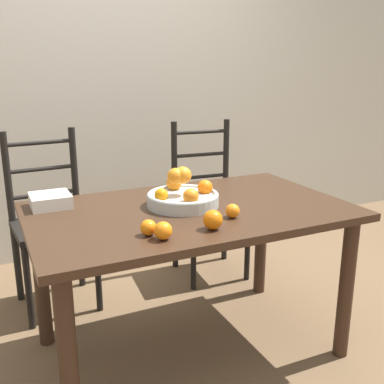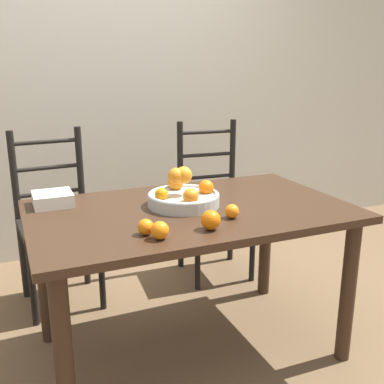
{
  "view_description": "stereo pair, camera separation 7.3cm",
  "coord_description": "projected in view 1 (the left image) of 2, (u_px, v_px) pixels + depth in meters",
  "views": [
    {
      "loc": [
        -0.84,
        -1.79,
        1.37
      ],
      "look_at": [
        -0.02,
        -0.06,
        0.84
      ],
      "focal_mm": 42.0,
      "sensor_mm": 36.0,
      "label": 1
    },
    {
      "loc": [
        -0.77,
        -1.82,
        1.37
      ],
      "look_at": [
        -0.02,
        -0.06,
        0.84
      ],
      "focal_mm": 42.0,
      "sensor_mm": 36.0,
      "label": 2
    }
  ],
  "objects": [
    {
      "name": "fruit_bowl",
      "position": [
        183.0,
        196.0,
        2.09
      ],
      "size": [
        0.34,
        0.34,
        0.19
      ],
      "color": "#B2B7B2",
      "rests_on": "dining_table"
    },
    {
      "name": "dining_table",
      "position": [
        190.0,
        229.0,
        2.1
      ],
      "size": [
        1.46,
        0.88,
        0.74
      ],
      "color": "#382316",
      "rests_on": "ground_plane"
    },
    {
      "name": "chair_left",
      "position": [
        51.0,
        225.0,
        2.59
      ],
      "size": [
        0.45,
        0.43,
        1.03
      ],
      "rotation": [
        0.0,
        0.0,
        0.07
      ],
      "color": "black",
      "rests_on": "ground_plane"
    },
    {
      "name": "orange_loose_3",
      "position": [
        148.0,
        228.0,
        1.72
      ],
      "size": [
        0.06,
        0.06,
        0.06
      ],
      "color": "orange",
      "rests_on": "dining_table"
    },
    {
      "name": "orange_loose_2",
      "position": [
        163.0,
        231.0,
        1.68
      ],
      "size": [
        0.07,
        0.07,
        0.07
      ],
      "color": "orange",
      "rests_on": "dining_table"
    },
    {
      "name": "chair_right",
      "position": [
        208.0,
        203.0,
        3.01
      ],
      "size": [
        0.45,
        0.43,
        1.03
      ],
      "rotation": [
        0.0,
        0.0,
        -0.08
      ],
      "color": "black",
      "rests_on": "ground_plane"
    },
    {
      "name": "orange_loose_0",
      "position": [
        233.0,
        211.0,
        1.93
      ],
      "size": [
        0.06,
        0.06,
        0.06
      ],
      "color": "orange",
      "rests_on": "dining_table"
    },
    {
      "name": "ground_plane",
      "position": [
        190.0,
        348.0,
        2.27
      ],
      "size": [
        12.0,
        12.0,
        0.0
      ],
      "primitive_type": "plane",
      "color": "brown"
    },
    {
      "name": "orange_loose_1",
      "position": [
        213.0,
        220.0,
        1.79
      ],
      "size": [
        0.08,
        0.08,
        0.08
      ],
      "color": "orange",
      "rests_on": "dining_table"
    },
    {
      "name": "wall_back",
      "position": [
        102.0,
        77.0,
        3.23
      ],
      "size": [
        8.0,
        0.06,
        2.6
      ],
      "color": "beige",
      "rests_on": "ground_plane"
    },
    {
      "name": "book_stack",
      "position": [
        50.0,
        200.0,
        2.08
      ],
      "size": [
        0.18,
        0.18,
        0.06
      ],
      "color": "silver",
      "rests_on": "dining_table"
    }
  ]
}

